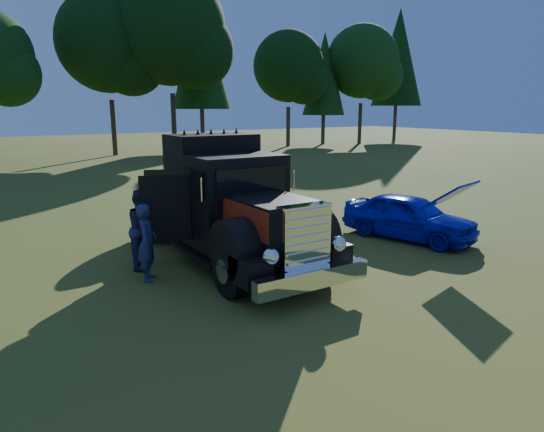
{
  "coord_description": "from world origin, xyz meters",
  "views": [
    {
      "loc": [
        -5.82,
        -7.88,
        3.67
      ],
      "look_at": [
        -0.24,
        0.91,
        1.3
      ],
      "focal_mm": 32.0,
      "sensor_mm": 36.0,
      "label": 1
    }
  ],
  "objects": [
    {
      "name": "hotrod_coupe",
      "position": [
        4.56,
        1.26,
        0.65
      ],
      "size": [
        2.4,
        4.26,
        1.89
      ],
      "color": "#0728A9",
      "rests_on": "ground"
    },
    {
      "name": "diamond_t_truck",
      "position": [
        -0.64,
        2.2,
        1.28
      ],
      "size": [
        3.33,
        7.16,
        3.0
      ],
      "color": "black",
      "rests_on": "ground"
    },
    {
      "name": "spectator_far",
      "position": [
        -2.52,
        2.81,
        0.93
      ],
      "size": [
        1.04,
        1.12,
        1.85
      ],
      "primitive_type": "imported",
      "rotation": [
        0.0,
        0.0,
        1.09
      ],
      "color": "#1D2844",
      "rests_on": "ground"
    },
    {
      "name": "ground",
      "position": [
        0.0,
        0.0,
        0.0
      ],
      "size": [
        120.0,
        120.0,
        0.0
      ],
      "primitive_type": "plane",
      "color": "#305118",
      "rests_on": "ground"
    },
    {
      "name": "spectator_near",
      "position": [
        -2.75,
        1.91,
        0.84
      ],
      "size": [
        0.63,
        0.72,
        1.68
      ],
      "primitive_type": "imported",
      "rotation": [
        0.0,
        0.0,
        1.12
      ],
      "color": "#1A243D",
      "rests_on": "ground"
    },
    {
      "name": "treeline",
      "position": [
        -0.3,
        27.51,
        7.83
      ],
      "size": [
        72.1,
        24.04,
        13.84
      ],
      "color": "#2D2116",
      "rests_on": "ground"
    }
  ]
}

